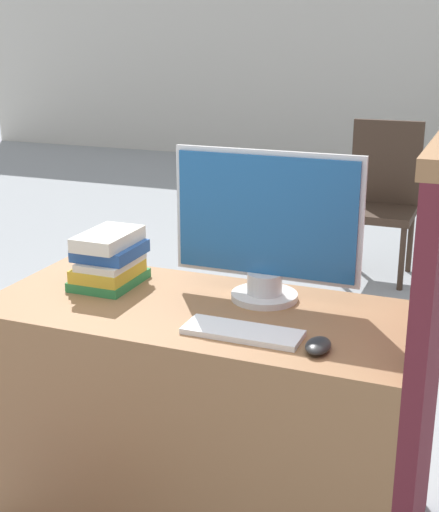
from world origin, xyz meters
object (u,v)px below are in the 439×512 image
(mouse, at_px, (318,346))
(book_stack, at_px, (109,259))
(keyboard, at_px, (243,332))
(monitor, at_px, (266,228))
(far_chair, at_px, (382,194))

(mouse, distance_m, book_stack, 0.79)
(keyboard, xyz_separation_m, mouse, (0.22, -0.03, 0.01))
(book_stack, bearing_deg, monitor, 6.80)
(keyboard, bearing_deg, monitor, 96.14)
(far_chair, bearing_deg, mouse, -115.33)
(monitor, relative_size, far_chair, 0.59)
(book_stack, bearing_deg, keyboard, -22.36)
(mouse, distance_m, far_chair, 2.87)
(mouse, relative_size, book_stack, 0.43)
(keyboard, bearing_deg, far_chair, 91.67)
(monitor, bearing_deg, keyboard, -83.86)
(keyboard, height_order, far_chair, far_chair)
(keyboard, bearing_deg, mouse, -6.89)
(keyboard, relative_size, mouse, 3.12)
(monitor, distance_m, far_chair, 2.58)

